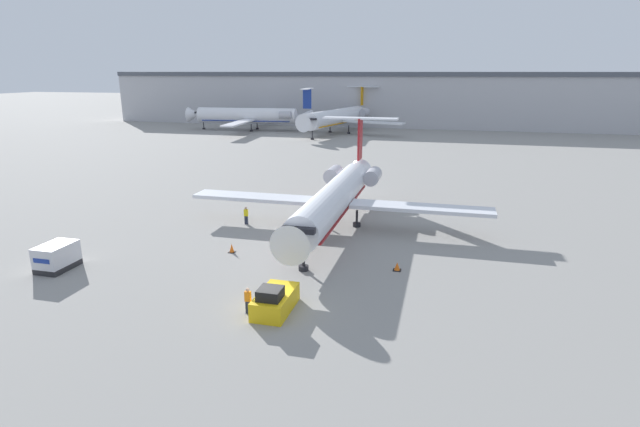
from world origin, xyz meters
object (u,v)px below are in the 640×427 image
(worker_near_tug, at_px, (248,300))
(traffic_cone_right, at_px, (397,267))
(airplane_main, at_px, (336,196))
(airplane_parked_far_right, at_px, (338,117))
(traffic_cone_left, at_px, (232,248))
(luggage_cart, at_px, (57,257))
(worker_by_wing, at_px, (246,215))
(airplane_parked_far_left, at_px, (250,116))
(pushback_tug, at_px, (275,300))

(worker_near_tug, xyz_separation_m, traffic_cone_right, (8.67, 9.74, -0.62))
(airplane_main, height_order, airplane_parked_far_right, airplane_parked_far_right)
(traffic_cone_left, height_order, traffic_cone_right, traffic_cone_left)
(airplane_main, height_order, luggage_cart, airplane_main)
(worker_by_wing, distance_m, airplane_parked_far_left, 86.20)
(luggage_cart, distance_m, traffic_cone_right, 27.07)
(airplane_main, distance_m, luggage_cart, 25.27)
(airplane_parked_far_right, bearing_deg, traffic_cone_right, -74.58)
(pushback_tug, xyz_separation_m, airplane_parked_far_left, (-41.20, 97.67, 3.12))
(airplane_main, height_order, worker_by_wing, airplane_main)
(airplane_parked_far_left, bearing_deg, pushback_tug, -67.13)
(airplane_main, xyz_separation_m, traffic_cone_left, (-7.23, -9.41, -2.88))
(pushback_tug, bearing_deg, worker_by_wing, 117.86)
(pushback_tug, bearing_deg, airplane_main, 90.31)
(worker_near_tug, relative_size, airplane_parked_far_left, 0.05)
(worker_by_wing, bearing_deg, luggage_cart, -123.20)
(traffic_cone_left, bearing_deg, pushback_tug, -52.40)
(worker_near_tug, bearing_deg, traffic_cone_right, 48.36)
(worker_by_wing, bearing_deg, worker_near_tug, -67.19)
(traffic_cone_left, relative_size, traffic_cone_right, 1.16)
(worker_by_wing, distance_m, traffic_cone_right, 18.56)
(airplane_parked_far_right, bearing_deg, airplane_main, -77.68)
(pushback_tug, distance_m, traffic_cone_left, 12.02)
(airplane_main, xyz_separation_m, worker_by_wing, (-9.22, -1.30, -2.28))
(airplane_parked_far_right, bearing_deg, worker_near_tug, -80.98)
(luggage_cart, height_order, traffic_cone_right, luggage_cart)
(traffic_cone_left, height_order, airplane_parked_far_left, airplane_parked_far_left)
(airplane_main, xyz_separation_m, luggage_cart, (-19.10, -16.40, -2.21))
(pushback_tug, height_order, luggage_cart, luggage_cart)
(pushback_tug, distance_m, worker_near_tug, 1.77)
(airplane_parked_far_left, bearing_deg, traffic_cone_right, -61.44)
(airplane_main, height_order, traffic_cone_left, airplane_main)
(worker_near_tug, bearing_deg, pushback_tug, 25.90)
(luggage_cart, bearing_deg, worker_by_wing, 56.80)
(traffic_cone_right, distance_m, airplane_parked_far_right, 90.62)
(pushback_tug, relative_size, airplane_parked_far_left, 0.11)
(luggage_cart, bearing_deg, traffic_cone_left, 30.48)
(airplane_main, relative_size, pushback_tug, 7.27)
(luggage_cart, relative_size, worker_by_wing, 1.71)
(luggage_cart, relative_size, traffic_cone_left, 3.99)
(airplane_parked_far_left, relative_size, airplane_parked_far_right, 1.11)
(pushback_tug, xyz_separation_m, traffic_cone_left, (-7.33, 9.52, -0.37))
(worker_by_wing, bearing_deg, traffic_cone_left, -76.23)
(luggage_cart, relative_size, traffic_cone_right, 4.65)
(pushback_tug, xyz_separation_m, airplane_parked_far_right, (-16.99, 96.26, 3.36))
(luggage_cart, relative_size, worker_near_tug, 1.76)
(worker_by_wing, distance_m, traffic_cone_left, 8.37)
(luggage_cart, distance_m, airplane_parked_far_left, 97.69)
(worker_by_wing, bearing_deg, airplane_parked_far_left, 111.72)
(airplane_main, relative_size, airplane_parked_far_right, 0.88)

